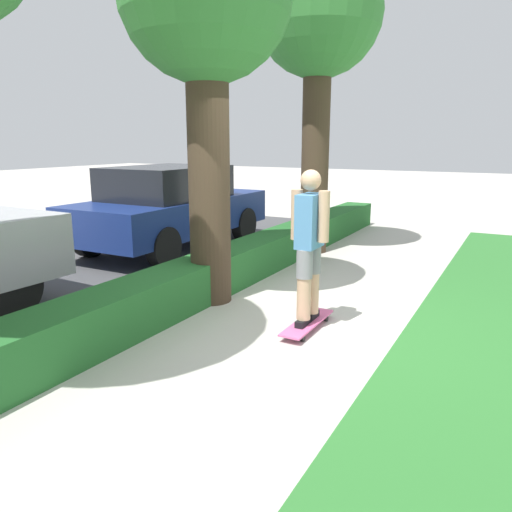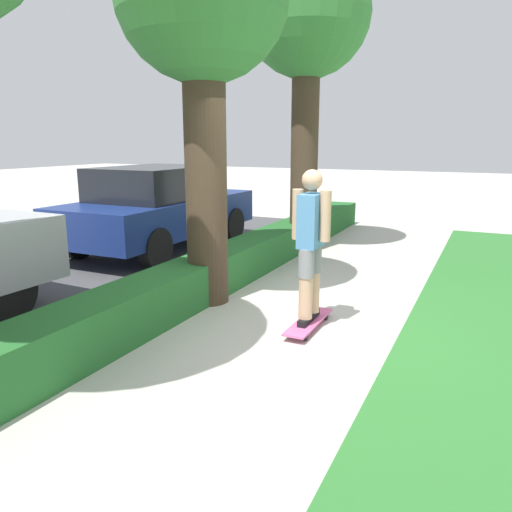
% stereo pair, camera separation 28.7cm
% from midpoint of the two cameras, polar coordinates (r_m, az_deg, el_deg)
% --- Properties ---
extents(ground_plane, '(60.00, 60.00, 0.00)m').
position_cam_midpoint_polar(ground_plane, '(5.65, 7.00, -8.02)').
color(ground_plane, '#BCB7AD').
extents(street_asphalt, '(14.30, 5.00, 0.01)m').
position_cam_midpoint_polar(street_asphalt, '(8.10, -21.83, -2.34)').
color(street_asphalt, '#474749').
rests_on(street_asphalt, ground_plane).
extents(hedge_row, '(14.30, 0.60, 0.53)m').
position_cam_midpoint_polar(hedge_row, '(6.29, -6.61, -3.27)').
color(hedge_row, '#236028').
rests_on(hedge_row, ground_plane).
extents(skateboard, '(0.99, 0.24, 0.09)m').
position_cam_midpoint_polar(skateboard, '(5.56, 7.38, -7.61)').
color(skateboard, '#DB5B93').
rests_on(skateboard, ground_plane).
extents(skater_person, '(0.49, 0.42, 1.65)m').
position_cam_midpoint_polar(skater_person, '(5.31, 7.66, 1.46)').
color(skater_person, black).
rests_on(skater_person, skateboard).
extents(tree_mid, '(2.02, 2.02, 4.67)m').
position_cam_midpoint_polar(tree_mid, '(6.37, -4.35, 26.18)').
color(tree_mid, '#423323').
rests_on(tree_mid, ground_plane).
extents(tree_far, '(2.16, 2.16, 5.21)m').
position_cam_midpoint_polar(tree_far, '(9.38, 8.13, 24.80)').
color(tree_far, '#423323').
rests_on(tree_far, ground_plane).
extents(parked_car_middle, '(4.20, 1.89, 1.56)m').
position_cam_midpoint_polar(parked_car_middle, '(9.58, -8.90, 5.63)').
color(parked_car_middle, navy).
rests_on(parked_car_middle, ground_plane).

